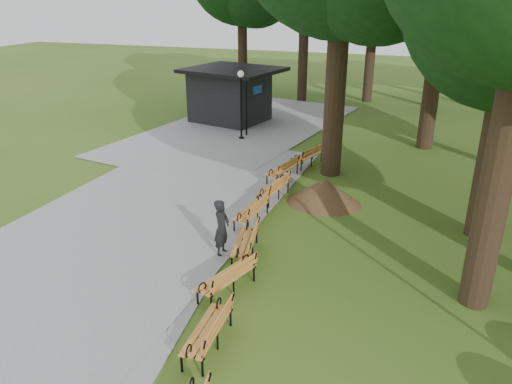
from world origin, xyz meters
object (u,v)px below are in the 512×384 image
(bench_4, at_px, (251,210))
(bench_3, at_px, (245,242))
(lamp_post, at_px, (241,91))
(bench_2, at_px, (227,277))
(person, at_px, (222,228))
(dirt_mound, at_px, (324,191))
(bench_6, at_px, (283,169))
(bench_5, at_px, (273,188))
(bench_7, at_px, (307,156))
(bench_1, at_px, (207,330))
(kiosk, at_px, (230,95))

(bench_4, bearing_deg, bench_3, 19.25)
(lamp_post, bearing_deg, bench_4, -67.44)
(bench_3, bearing_deg, bench_2, -4.34)
(person, bearing_deg, bench_2, -153.39)
(person, xyz_separation_m, bench_3, (0.64, 0.12, -0.40))
(dirt_mound, xyz_separation_m, bench_6, (-2.03, 1.76, -0.02))
(bench_5, distance_m, bench_7, 4.00)
(bench_5, xyz_separation_m, bench_6, (-0.23, 1.99, 0.00))
(person, relative_size, bench_3, 0.88)
(bench_2, height_order, bench_4, same)
(bench_1, bearing_deg, bench_2, -171.40)
(bench_5, relative_size, bench_7, 1.00)
(kiosk, distance_m, bench_5, 11.67)
(dirt_mound, height_order, bench_2, dirt_mound)
(lamp_post, bearing_deg, bench_3, -68.87)
(kiosk, height_order, bench_6, kiosk)
(lamp_post, bearing_deg, dirt_mound, -49.78)
(kiosk, bearing_deg, dirt_mound, -39.25)
(bench_2, bearing_deg, dirt_mound, -171.99)
(bench_7, bearing_deg, bench_1, 21.98)
(bench_1, distance_m, bench_6, 10.15)
(dirt_mound, relative_size, bench_3, 1.17)
(lamp_post, xyz_separation_m, bench_4, (3.72, -8.95, -1.99))
(bench_3, bearing_deg, lamp_post, -169.70)
(dirt_mound, relative_size, bench_1, 1.17)
(bench_6, bearing_deg, dirt_mound, 62.78)
(kiosk, xyz_separation_m, bench_5, (5.73, -10.11, -1.08))
(bench_3, relative_size, bench_6, 1.00)
(bench_2, xyz_separation_m, bench_6, (-0.91, 8.05, 0.00))
(lamp_post, relative_size, bench_1, 1.80)
(person, bearing_deg, kiosk, 21.65)
(dirt_mound, xyz_separation_m, bench_3, (-1.33, -4.42, -0.02))
(dirt_mound, xyz_separation_m, bench_5, (-1.79, -0.23, -0.02))
(lamp_post, xyz_separation_m, bench_1, (4.87, -14.93, -1.99))
(person, relative_size, lamp_post, 0.49)
(dirt_mound, bearing_deg, lamp_post, 130.22)
(lamp_post, relative_size, bench_7, 1.80)
(person, bearing_deg, lamp_post, 18.61)
(bench_6, height_order, bench_7, same)
(bench_7, bearing_deg, bench_2, 20.50)
(bench_7, bearing_deg, person, 15.11)
(person, height_order, lamp_post, lamp_post)
(kiosk, height_order, bench_2, kiosk)
(bench_4, xyz_separation_m, bench_6, (-0.15, 4.09, 0.00))
(person, xyz_separation_m, dirt_mound, (1.97, 4.55, -0.38))
(bench_6, bearing_deg, person, 14.23)
(bench_4, height_order, bench_6, same)
(lamp_post, distance_m, dirt_mound, 8.89)
(bench_5, height_order, bench_6, same)
(bench_2, bearing_deg, bench_5, -155.54)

